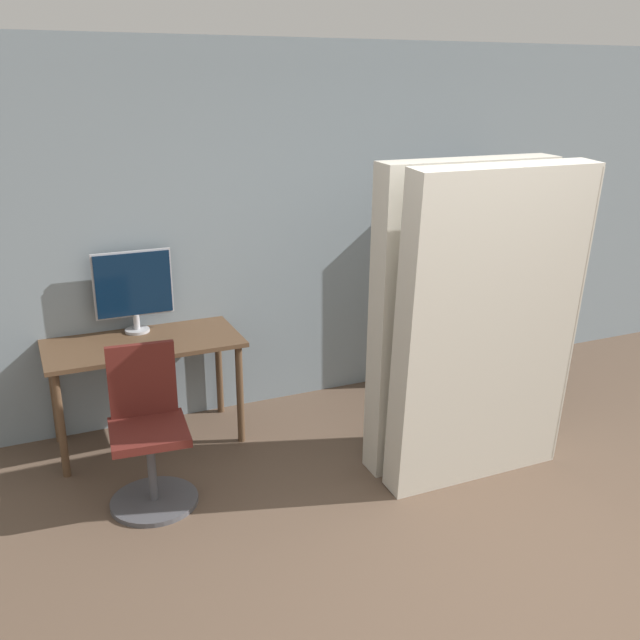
% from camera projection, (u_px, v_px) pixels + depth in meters
% --- Properties ---
extents(ground_plane, '(16.00, 16.00, 0.00)m').
position_uv_depth(ground_plane, '(549.00, 593.00, 3.52)').
color(ground_plane, brown).
extents(wall_back, '(8.00, 0.06, 2.70)m').
position_uv_depth(wall_back, '(323.00, 226.00, 5.47)').
color(wall_back, gray).
rests_on(wall_back, ground).
extents(desk, '(1.29, 0.64, 0.75)m').
position_uv_depth(desk, '(144.00, 355.00, 4.82)').
color(desk, brown).
rests_on(desk, ground).
extents(monitor, '(0.53, 0.17, 0.57)m').
position_uv_depth(monitor, '(134.00, 287.00, 4.87)').
color(monitor, '#B7B7BC').
rests_on(monitor, desk).
extents(office_chair, '(0.52, 0.52, 0.95)m').
position_uv_depth(office_chair, '(149.00, 441.00, 4.20)').
color(office_chair, '#4C4C51').
rests_on(office_chair, ground).
extents(bookshelf, '(0.64, 0.31, 1.68)m').
position_uv_depth(bookshelf, '(451.00, 284.00, 5.93)').
color(bookshelf, black).
rests_on(bookshelf, ground).
extents(mattress_near, '(1.20, 0.33, 1.98)m').
position_uv_depth(mattress_near, '(489.00, 331.00, 4.25)').
color(mattress_near, beige).
rests_on(mattress_near, ground).
extents(mattress_far, '(1.20, 0.25, 1.98)m').
position_uv_depth(mattress_far, '(459.00, 316.00, 4.52)').
color(mattress_far, beige).
rests_on(mattress_far, ground).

